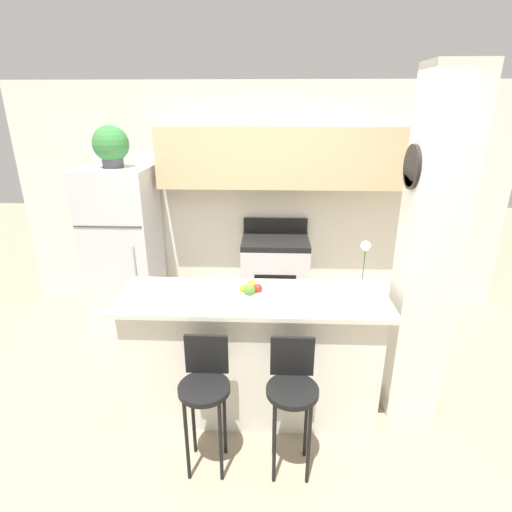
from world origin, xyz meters
TOP-DOWN VIEW (x-y plane):
  - ground_plane at (0.00, 0.00)m, footprint 14.00×14.00m
  - wall_back at (0.11, 1.91)m, footprint 5.60×0.38m
  - pillar_right at (1.23, 0.10)m, footprint 0.38×0.32m
  - counter_bar at (0.00, 0.00)m, footprint 1.95×0.62m
  - refrigerator at (-1.52, 1.58)m, footprint 0.74×0.72m
  - stove_range at (0.18, 1.63)m, footprint 0.74×0.61m
  - bar_stool_left at (-0.28, -0.51)m, footprint 0.33×0.33m
  - bar_stool_right at (0.28, -0.51)m, footprint 0.33×0.33m
  - potted_plant_on_fridge at (-1.52, 1.58)m, footprint 0.37×0.37m
  - orchid_vase at (0.78, 0.04)m, footprint 0.13×0.13m
  - fruit_bowl at (-0.01, -0.02)m, footprint 0.22×0.22m
  - trash_bin at (-0.93, 1.33)m, footprint 0.28×0.28m

SIDE VIEW (x-z plane):
  - ground_plane at x=0.00m, z-range 0.00..0.00m
  - trash_bin at x=-0.93m, z-range 0.00..0.38m
  - stove_range at x=0.18m, z-range -0.07..1.00m
  - counter_bar at x=0.00m, z-range 0.01..1.01m
  - bar_stool_left at x=-0.28m, z-range 0.14..1.08m
  - bar_stool_right at x=0.28m, z-range 0.14..1.08m
  - refrigerator at x=-1.52m, z-range 0.00..1.69m
  - fruit_bowl at x=-0.01m, z-range 0.99..1.11m
  - orchid_vase at x=0.78m, z-range 0.91..1.32m
  - pillar_right at x=1.23m, z-range 0.01..2.56m
  - wall_back at x=0.11m, z-range 0.20..2.75m
  - potted_plant_on_fridge at x=-1.52m, z-range 1.70..2.12m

